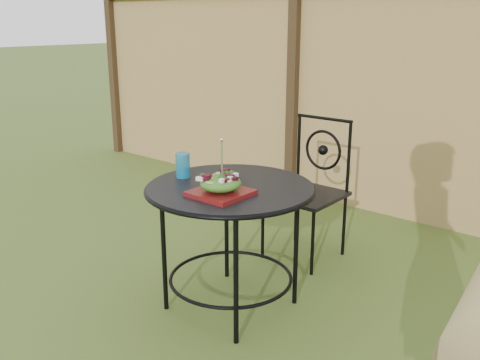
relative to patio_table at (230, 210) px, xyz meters
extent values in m
plane|color=#2B4315|center=(0.36, -0.21, -0.59)|extent=(60.00, 60.00, 0.00)
cube|color=tan|center=(0.36, 1.99, 0.31)|extent=(8.00, 0.05, 1.80)
cube|color=black|center=(-3.54, 1.94, 0.36)|extent=(0.09, 0.09, 1.90)
cube|color=black|center=(-0.94, 1.94, 0.36)|extent=(0.09, 0.09, 1.90)
cylinder|color=black|center=(0.00, 0.00, 0.13)|extent=(0.90, 0.90, 0.02)
torus|color=black|center=(0.00, 0.00, 0.12)|extent=(0.92, 0.92, 0.02)
torus|color=black|center=(0.00, 0.00, -0.41)|extent=(0.70, 0.70, 0.02)
cylinder|color=black|center=(0.26, 0.26, -0.23)|extent=(0.03, 0.03, 0.71)
cylinder|color=black|center=(-0.26, 0.26, -0.23)|extent=(0.03, 0.03, 0.71)
cylinder|color=black|center=(-0.26, -0.26, -0.23)|extent=(0.03, 0.03, 0.71)
cylinder|color=black|center=(0.26, -0.26, -0.23)|extent=(0.03, 0.03, 0.71)
cube|color=black|center=(-0.06, 0.83, -0.14)|extent=(0.46, 0.46, 0.03)
cylinder|color=black|center=(-0.06, 1.04, 0.35)|extent=(0.42, 0.02, 0.02)
torus|color=black|center=(-0.06, 1.04, 0.13)|extent=(0.28, 0.02, 0.28)
cylinder|color=black|center=(-0.26, 0.63, -0.37)|extent=(0.02, 0.02, 0.44)
cylinder|color=black|center=(0.14, 0.63, -0.37)|extent=(0.02, 0.02, 0.44)
cylinder|color=black|center=(-0.26, 1.03, -0.37)|extent=(0.02, 0.02, 0.44)
cylinder|color=black|center=(0.14, 1.03, -0.37)|extent=(0.02, 0.02, 0.44)
cylinder|color=black|center=(-0.26, 1.04, 0.11)|extent=(0.02, 0.02, 0.50)
cylinder|color=black|center=(0.14, 1.04, 0.11)|extent=(0.02, 0.02, 0.50)
cube|color=#4F0B11|center=(0.07, -0.15, 0.15)|extent=(0.27, 0.27, 0.02)
ellipsoid|color=#235614|center=(0.07, -0.15, 0.20)|extent=(0.21, 0.21, 0.08)
cylinder|color=silver|center=(0.08, -0.15, 0.33)|extent=(0.01, 0.01, 0.18)
cylinder|color=#0D709B|center=(-0.31, -0.05, 0.21)|extent=(0.08, 0.08, 0.14)
camera|label=1|loc=(1.80, -2.07, 1.00)|focal=40.00mm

